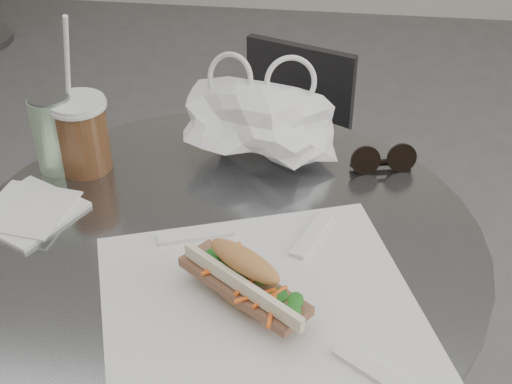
# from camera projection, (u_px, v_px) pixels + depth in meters

# --- Properties ---
(cafe_table) EXTENTS (0.76, 0.76, 0.74)m
(cafe_table) POSITION_uv_depth(u_px,v_px,m) (226.00, 367.00, 1.18)
(cafe_table) COLOR slate
(cafe_table) RESTS_ON ground
(chair_far) EXTENTS (0.37, 0.40, 0.68)m
(chair_far) POSITION_uv_depth(u_px,v_px,m) (275.00, 200.00, 1.83)
(chair_far) COLOR #29292B
(chair_far) RESTS_ON ground
(sandwich_paper) EXTENTS (0.50, 0.48, 0.00)m
(sandwich_paper) POSITION_uv_depth(u_px,v_px,m) (261.00, 310.00, 0.90)
(sandwich_paper) COLOR white
(sandwich_paper) RESTS_ON cafe_table
(banh_mi) EXTENTS (0.23, 0.21, 0.08)m
(banh_mi) POSITION_uv_depth(u_px,v_px,m) (244.00, 280.00, 0.89)
(banh_mi) COLOR #BB8746
(banh_mi) RESTS_ON sandwich_paper
(iced_coffee) EXTENTS (0.09, 0.09, 0.27)m
(iced_coffee) POSITION_uv_depth(u_px,v_px,m) (82.00, 133.00, 1.13)
(iced_coffee) COLOR brown
(iced_coffee) RESTS_ON cafe_table
(sunglasses) EXTENTS (0.11, 0.05, 0.05)m
(sunglasses) POSITION_uv_depth(u_px,v_px,m) (383.00, 161.00, 1.15)
(sunglasses) COLOR black
(sunglasses) RESTS_ON cafe_table
(plastic_bag) EXTENTS (0.26, 0.21, 0.12)m
(plastic_bag) POSITION_uv_depth(u_px,v_px,m) (258.00, 121.00, 1.17)
(plastic_bag) COLOR white
(plastic_bag) RESTS_ON cafe_table
(napkin_stack) EXTENTS (0.18, 0.18, 0.01)m
(napkin_stack) POSITION_uv_depth(u_px,v_px,m) (28.00, 211.00, 1.07)
(napkin_stack) COLOR white
(napkin_stack) RESTS_ON cafe_table
(drink_can) EXTENTS (0.07, 0.07, 0.13)m
(drink_can) POSITION_uv_depth(u_px,v_px,m) (55.00, 132.00, 1.14)
(drink_can) COLOR #69A661
(drink_can) RESTS_ON cafe_table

